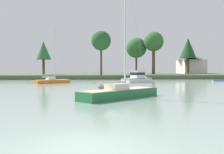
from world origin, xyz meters
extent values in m
plane|color=gray|center=(0.00, 0.00, 0.00)|extent=(400.00, 400.00, 0.00)
cube|color=#4C563D|center=(0.00, 83.34, 0.54)|extent=(169.23, 55.26, 1.08)
cube|color=white|center=(8.57, 40.96, 0.20)|extent=(6.47, 5.75, 1.41)
cone|color=white|center=(11.11, 42.94, 0.20)|extent=(2.68, 2.72, 2.05)
cube|color=black|center=(8.57, 40.96, 0.88)|extent=(6.63, 5.90, 0.05)
cube|color=silver|center=(8.80, 41.14, 1.61)|extent=(2.98, 2.89, 1.40)
cube|color=#19232D|center=(8.80, 41.14, 1.75)|extent=(3.04, 2.94, 0.51)
cube|color=beige|center=(8.80, 41.14, 2.34)|extent=(3.38, 3.29, 0.06)
cylinder|color=silver|center=(8.80, 41.14, 2.89)|extent=(0.03, 0.03, 1.03)
cube|color=#669ECC|center=(27.71, 45.32, 0.11)|extent=(3.42, 2.04, 0.49)
cube|color=brown|center=(27.71, 45.32, 0.35)|extent=(3.57, 2.18, 0.05)
cube|color=tan|center=(27.71, 45.32, 0.31)|extent=(0.32, 1.27, 0.03)
cube|color=gray|center=(1.81, 26.17, 0.10)|extent=(1.87, 3.11, 0.45)
cube|color=brown|center=(1.81, 26.17, 0.32)|extent=(2.00, 3.24, 0.05)
cube|color=tan|center=(1.81, 26.17, 0.28)|extent=(1.13, 0.32, 0.03)
cube|color=orange|center=(-7.67, 39.98, 0.10)|extent=(6.40, 5.76, 1.08)
cube|color=#CCB78E|center=(-7.67, 39.98, 0.65)|extent=(5.94, 5.33, 0.04)
cube|color=silver|center=(-7.93, 39.76, 0.88)|extent=(1.89, 1.84, 0.41)
cylinder|color=silver|center=(-7.25, 40.33, 5.64)|extent=(0.14, 0.14, 9.94)
cylinder|color=silver|center=(-8.30, 39.45, 1.19)|extent=(2.17, 1.84, 0.11)
cylinder|color=silver|center=(-8.30, 39.45, 1.24)|extent=(1.98, 1.69, 0.14)
cylinder|color=#999999|center=(-6.20, 41.21, 5.62)|extent=(2.13, 1.78, 9.89)
cube|color=#236B3D|center=(2.72, 14.33, 0.12)|extent=(7.88, 7.44, 1.36)
cube|color=#CCB78E|center=(2.72, 14.33, 0.82)|extent=(7.32, 6.90, 0.04)
cube|color=silver|center=(2.40, 14.03, 1.10)|extent=(2.34, 2.30, 0.52)
cylinder|color=silver|center=(3.24, 14.80, 6.42)|extent=(0.17, 0.17, 11.16)
cylinder|color=silver|center=(1.95, 13.62, 1.46)|extent=(2.67, 2.45, 0.14)
cylinder|color=silver|center=(1.95, 13.62, 1.51)|extent=(2.41, 2.21, 0.14)
cylinder|color=#999999|center=(4.53, 15.97, 6.40)|extent=(2.60, 2.37, 11.12)
cylinder|color=brown|center=(31.16, 74.32, 5.34)|extent=(0.88, 0.88, 8.51)
cone|color=#1E4723|center=(31.16, 74.32, 9.65)|extent=(5.46, 5.46, 6.68)
cylinder|color=brown|center=(1.96, 58.06, 5.01)|extent=(0.56, 0.56, 7.85)
sphere|color=#235128|center=(1.96, 58.06, 10.08)|extent=(5.12, 5.12, 5.12)
cylinder|color=brown|center=(-14.93, 68.08, 4.68)|extent=(0.72, 0.72, 7.19)
cone|color=#336B38|center=(-14.93, 68.08, 8.23)|extent=(4.45, 4.45, 5.43)
cylinder|color=brown|center=(13.46, 71.79, 4.52)|extent=(0.60, 0.60, 6.87)
sphere|color=#2D602D|center=(13.46, 71.79, 9.42)|extent=(6.49, 6.49, 6.49)
cylinder|color=brown|center=(18.18, 68.17, 5.40)|extent=(0.94, 0.94, 8.63)
sphere|color=#2D602D|center=(18.18, 68.17, 11.07)|extent=(5.99, 5.99, 5.99)
cube|color=silver|center=(34.34, 79.83, 3.52)|extent=(7.72, 9.69, 4.86)
pyramid|color=#565B66|center=(34.34, 79.83, 6.84)|extent=(8.34, 10.46, 1.78)
camera|label=1|loc=(0.50, -8.86, 2.68)|focal=40.95mm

